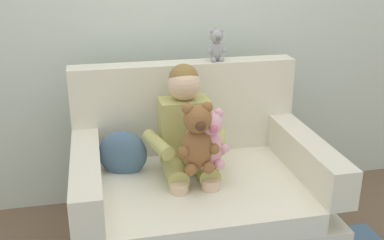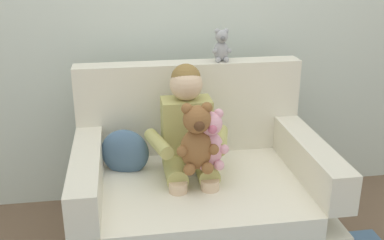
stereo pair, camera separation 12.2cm
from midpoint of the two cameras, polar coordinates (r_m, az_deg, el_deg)
The scene contains 6 objects.
armchair at distance 2.55m, azimuth 2.20°, elevation -9.45°, with size 1.28×0.93×0.97m.
seated_child at distance 2.42m, azimuth 0.99°, elevation -2.06°, with size 0.45×0.39×0.82m.
plush_pink at distance 2.28m, azimuth 3.77°, elevation -2.55°, with size 0.18×0.15×0.30m.
plush_brown at distance 2.23m, azimuth 2.17°, elevation -2.41°, with size 0.21×0.17×0.35m.
plush_grey_on_backrest at distance 2.64m, azimuth 4.98°, elevation 9.01°, with size 0.11×0.09×0.19m.
throw_pillow at distance 2.52m, azimuth -6.85°, elevation -3.98°, with size 0.26×0.12×0.26m, color slate.
Camera 2 is at (-0.38, -2.13, 1.59)m, focal length 43.44 mm.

